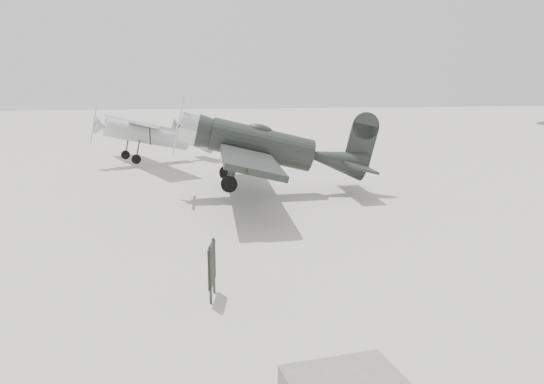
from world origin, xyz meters
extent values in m
plane|color=#9A9688|center=(0.00, 0.00, 0.00)|extent=(160.00, 160.00, 0.00)
cylinder|color=black|center=(0.17, 9.03, 2.18)|extent=(4.55, 1.64, 1.43)
cone|color=black|center=(3.53, 8.86, 2.23)|extent=(2.71, 1.45, 1.32)
cylinder|color=#B6B8BB|center=(-2.93, 9.18, 2.18)|extent=(0.98, 1.31, 1.26)
cone|color=#B6B8BB|center=(-3.54, 9.21, 2.18)|extent=(0.38, 0.59, 0.57)
cube|color=#B6B8BB|center=(-3.47, 9.20, 2.18)|extent=(0.07, 0.19, 2.65)
ellipsoid|color=black|center=(-0.03, 9.04, 2.81)|extent=(1.15, 0.75, 0.47)
cube|color=black|center=(-0.54, 9.06, 1.82)|extent=(2.74, 12.32, 0.22)
cube|color=black|center=(4.35, 8.82, 2.28)|extent=(1.33, 4.33, 0.10)
cube|color=black|center=(4.50, 8.81, 3.15)|extent=(1.23, 0.16, 1.83)
cylinder|color=black|center=(-1.01, 7.71, 0.43)|extent=(0.70, 0.20, 0.69)
cylinder|color=black|center=(-0.88, 10.45, 0.43)|extent=(0.70, 0.20, 0.69)
cylinder|color=#333333|center=(-1.01, 7.71, 1.11)|extent=(0.12, 0.12, 1.43)
cylinder|color=#333333|center=(-0.88, 10.45, 1.11)|extent=(0.12, 0.12, 1.43)
cylinder|color=black|center=(4.60, 8.81, 1.79)|extent=(0.23, 0.09, 0.22)
cylinder|color=#A7A9AC|center=(-5.28, 19.02, 1.75)|extent=(5.11, 2.89, 1.07)
cone|color=#A7A9AC|center=(-2.10, 20.29, 1.75)|extent=(1.99, 1.56, 0.98)
cone|color=#A7A9AC|center=(-7.90, 17.96, 1.75)|extent=(0.92, 1.16, 1.02)
cube|color=#A7A9AC|center=(-8.27, 17.82, 1.75)|extent=(0.10, 0.14, 2.15)
cube|color=#A7A9AC|center=(-5.64, 18.87, 2.36)|extent=(5.72, 10.66, 0.18)
cube|color=#A7A9AC|center=(-1.65, 20.47, 1.80)|extent=(2.05, 3.41, 0.08)
cube|color=#A7A9AC|center=(-1.56, 20.50, 2.44)|extent=(0.84, 0.40, 1.27)
cylinder|color=black|center=(-5.60, 17.73, 0.27)|extent=(0.56, 0.33, 0.55)
cylinder|color=black|center=(-6.40, 19.72, 0.27)|extent=(0.56, 0.33, 0.55)
cylinder|color=#333333|center=(-5.60, 17.73, 0.83)|extent=(0.11, 0.11, 1.17)
cylinder|color=#333333|center=(-6.40, 19.72, 0.83)|extent=(0.11, 0.11, 1.17)
cylinder|color=black|center=(-1.47, 20.54, 1.46)|extent=(0.19, 0.13, 0.18)
cylinder|color=#333333|center=(-2.71, -2.31, 0.68)|extent=(0.07, 0.07, 1.37)
cylinder|color=#333333|center=(-2.60, -1.69, 0.68)|extent=(0.07, 0.07, 1.37)
cube|color=black|center=(-2.66, -2.00, 0.84)|extent=(0.24, 0.94, 0.95)
cube|color=beige|center=(-2.69, -1.99, 0.89)|extent=(0.15, 0.73, 0.19)
camera|label=1|loc=(-3.23, -13.68, 5.01)|focal=35.00mm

